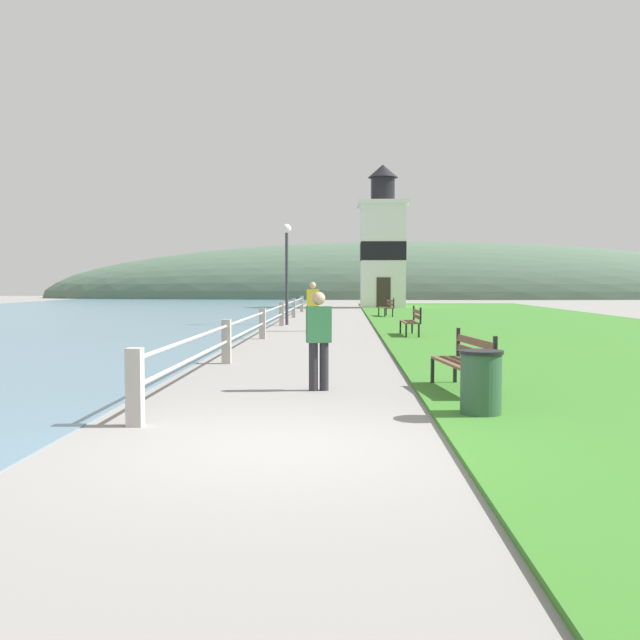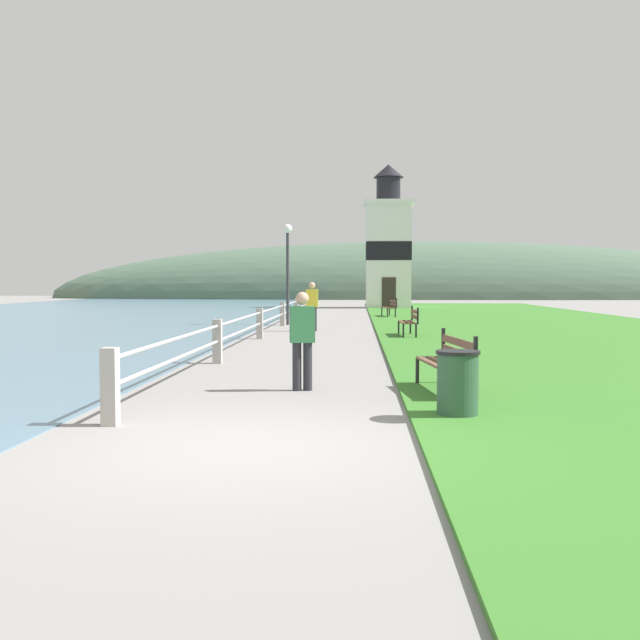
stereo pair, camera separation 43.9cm
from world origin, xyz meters
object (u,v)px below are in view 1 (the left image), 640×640
Objects in this scene: park_bench_midway at (412,320)px; park_bench_near at (466,359)px; person_strolling at (319,337)px; trash_bin at (481,384)px; person_by_railing at (313,305)px; park_bench_far at (387,306)px; lighthouse at (383,247)px; lamp_post at (287,255)px.

park_bench_near is at bearing 87.23° from park_bench_midway.
trash_bin is (2.07, -2.20, -0.40)m from person_strolling.
person_strolling is 0.91× the size of person_by_railing.
park_bench_midway is 12.35m from park_bench_far.
park_bench_midway is at bearing 88.32° from trash_bin.
lighthouse is 5.60× the size of person_by_railing.
lighthouse is 38.85m from trash_bin.
park_bench_midway is 0.18× the size of lighthouse.
lighthouse is at bearing -98.49° from park_bench_near.
lighthouse reaches higher than trash_bin.
lamp_post is at bearing -5.22° from person_strolling.
park_bench_far is at bearing -97.99° from park_bench_near.
park_bench_far is 1.17× the size of person_strolling.
person_strolling is at bearing -94.52° from lighthouse.
park_bench_midway is 2.03× the size of trash_bin.
lamp_post is (-1.89, 17.03, 1.91)m from person_strolling.
lamp_post is (-1.19, 3.63, 1.82)m from person_by_railing.
trash_bin is at bearing 86.87° from park_bench_midway.
person_by_railing is 4.23m from lamp_post.
lighthouse is (0.45, 13.33, 3.48)m from park_bench_far.
lighthouse reaches higher than park_bench_near.
park_bench_near is at bearing 86.16° from trash_bin.
person_by_railing is at bearing -41.15° from park_bench_midway.
lighthouse is (0.43, 25.69, 3.48)m from park_bench_midway.
park_bench_far is 0.45× the size of lamp_post.
park_bench_near is at bearing 82.59° from park_bench_far.
lamp_post reaches higher than person_strolling.
person_by_railing is at bearing -71.89° from lamp_post.
lamp_post is (-4.08, 17.36, 2.20)m from park_bench_near.
person_strolling is at bearing 77.16° from park_bench_far.
person_by_railing reaches higher than person_strolling.
person_strolling is 0.39× the size of lamp_post.
trash_bin is (-0.81, -38.67, -3.59)m from lighthouse.
park_bench_far is 25.34m from trash_bin.
person_by_railing is at bearing -85.51° from park_bench_near.
park_bench_midway is (0.26, 11.12, -0.00)m from park_bench_near.
park_bench_far is at bearing -91.34° from park_bench_midway.
trash_bin is at bearing -78.37° from lamp_post.
park_bench_far is at bearing 89.19° from trash_bin.
person_strolling is 17.24m from lamp_post.
trash_bin is 19.77m from lamp_post.
park_bench_far is 0.19× the size of lighthouse.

